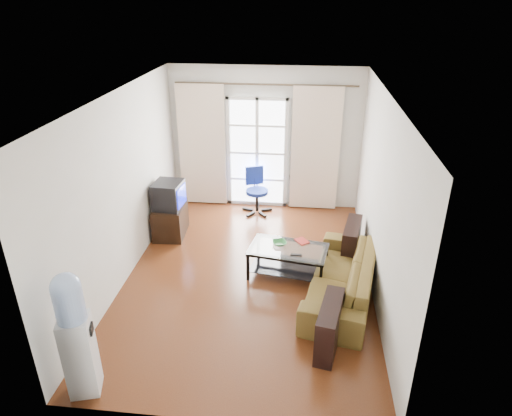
{
  "coord_description": "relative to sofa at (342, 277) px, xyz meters",
  "views": [
    {
      "loc": [
        0.74,
        -5.73,
        3.9
      ],
      "look_at": [
        0.07,
        0.35,
        0.97
      ],
      "focal_mm": 32.0,
      "sensor_mm": 36.0,
      "label": 1
    }
  ],
  "objects": [
    {
      "name": "floor",
      "position": [
        -1.35,
        0.36,
        -0.31
      ],
      "size": [
        5.2,
        5.2,
        0.0
      ],
      "primitive_type": "plane",
      "color": "brown",
      "rests_on": "ground"
    },
    {
      "name": "ceiling",
      "position": [
        -1.35,
        0.36,
        2.39
      ],
      "size": [
        5.2,
        5.2,
        0.0
      ],
      "primitive_type": "plane",
      "rotation": [
        3.14,
        0.0,
        0.0
      ],
      "color": "white",
      "rests_on": "wall_back"
    },
    {
      "name": "wall_back",
      "position": [
        -1.35,
        2.96,
        1.04
      ],
      "size": [
        3.6,
        0.02,
        2.7
      ],
      "primitive_type": "cube",
      "color": "silver",
      "rests_on": "floor"
    },
    {
      "name": "wall_front",
      "position": [
        -1.35,
        -2.24,
        1.04
      ],
      "size": [
        3.6,
        0.02,
        2.7
      ],
      "primitive_type": "cube",
      "color": "silver",
      "rests_on": "floor"
    },
    {
      "name": "wall_left",
      "position": [
        -3.15,
        0.36,
        1.04
      ],
      "size": [
        0.02,
        5.2,
        2.7
      ],
      "primitive_type": "cube",
      "color": "silver",
      "rests_on": "floor"
    },
    {
      "name": "wall_right",
      "position": [
        0.45,
        0.36,
        1.04
      ],
      "size": [
        0.02,
        5.2,
        2.7
      ],
      "primitive_type": "cube",
      "color": "silver",
      "rests_on": "floor"
    },
    {
      "name": "french_door",
      "position": [
        -1.5,
        2.9,
        0.77
      ],
      "size": [
        1.16,
        0.06,
        2.15
      ],
      "color": "white",
      "rests_on": "wall_back"
    },
    {
      "name": "curtain_rod",
      "position": [
        -1.35,
        2.86,
        2.07
      ],
      "size": [
        3.3,
        0.04,
        0.04
      ],
      "primitive_type": "cylinder",
      "rotation": [
        0.0,
        1.57,
        0.0
      ],
      "color": "#4C3F2D",
      "rests_on": "wall_back"
    },
    {
      "name": "curtain_left",
      "position": [
        -2.55,
        2.84,
        0.89
      ],
      "size": [
        0.9,
        0.07,
        2.35
      ],
      "primitive_type": "cube",
      "color": "beige",
      "rests_on": "curtain_rod"
    },
    {
      "name": "curtain_right",
      "position": [
        -0.4,
        2.84,
        0.89
      ],
      "size": [
        0.9,
        0.07,
        2.35
      ],
      "primitive_type": "cube",
      "color": "beige",
      "rests_on": "curtain_rod"
    },
    {
      "name": "radiator",
      "position": [
        -0.55,
        2.86,
        0.02
      ],
      "size": [
        0.64,
        0.12,
        0.64
      ],
      "primitive_type": "cube",
      "color": "gray",
      "rests_on": "floor"
    },
    {
      "name": "sofa",
      "position": [
        0.0,
        0.0,
        0.0
      ],
      "size": [
        2.41,
        1.63,
        0.61
      ],
      "primitive_type": "imported",
      "rotation": [
        0.0,
        0.0,
        -1.77
      ],
      "color": "brown",
      "rests_on": "floor"
    },
    {
      "name": "coffee_table",
      "position": [
        -0.77,
        0.45,
        -0.01
      ],
      "size": [
        1.23,
        0.83,
        0.46
      ],
      "rotation": [
        0.0,
        0.0,
        -0.16
      ],
      "color": "silver",
      "rests_on": "floor"
    },
    {
      "name": "bowl",
      "position": [
        -0.91,
        0.54,
        0.18
      ],
      "size": [
        0.32,
        0.32,
        0.05
      ],
      "primitive_type": "imported",
      "rotation": [
        0.0,
        0.0,
        0.26
      ],
      "color": "green",
      "rests_on": "coffee_table"
    },
    {
      "name": "book",
      "position": [
        -0.64,
        0.62,
        0.16
      ],
      "size": [
        0.35,
        0.36,
        0.02
      ],
      "primitive_type": "imported",
      "rotation": [
        0.0,
        0.0,
        0.62
      ],
      "color": "#B13615",
      "rests_on": "coffee_table"
    },
    {
      "name": "remote",
      "position": [
        -0.65,
        0.26,
        0.16
      ],
      "size": [
        0.16,
        0.05,
        0.02
      ],
      "primitive_type": "cube",
      "rotation": [
        0.0,
        0.0,
        -0.04
      ],
      "color": "black",
      "rests_on": "coffee_table"
    },
    {
      "name": "tv_stand",
      "position": [
        -2.87,
        1.5,
        -0.03
      ],
      "size": [
        0.54,
        0.77,
        0.55
      ],
      "primitive_type": "cube",
      "rotation": [
        0.0,
        0.0,
        0.06
      ],
      "color": "black",
      "rests_on": "floor"
    },
    {
      "name": "crt_tv",
      "position": [
        -2.87,
        1.45,
        0.47
      ],
      "size": [
        0.54,
        0.53,
        0.46
      ],
      "rotation": [
        0.0,
        0.0,
        -0.08
      ],
      "color": "black",
      "rests_on": "tv_stand"
    },
    {
      "name": "task_chair",
      "position": [
        -1.47,
        2.56,
        -0.05
      ],
      "size": [
        0.77,
        0.77,
        0.88
      ],
      "rotation": [
        0.0,
        0.0,
        0.37
      ],
      "color": "black",
      "rests_on": "floor"
    },
    {
      "name": "water_cooler",
      "position": [
        -2.81,
        -1.99,
        0.47
      ],
      "size": [
        0.37,
        0.37,
        1.48
      ],
      "rotation": [
        0.0,
        0.0,
        0.28
      ],
      "color": "silver",
      "rests_on": "floor"
    }
  ]
}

